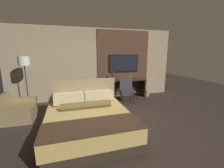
# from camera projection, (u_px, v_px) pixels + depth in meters

# --- Properties ---
(ground_plane) EXTENTS (16.00, 16.00, 0.00)m
(ground_plane) POSITION_uv_depth(u_px,v_px,m) (104.00, 128.00, 3.78)
(ground_plane) COLOR #332823
(wall_back_tv_panel) EXTENTS (7.20, 0.09, 2.80)m
(wall_back_tv_panel) POSITION_uv_depth(u_px,v_px,m) (93.00, 64.00, 5.97)
(wall_back_tv_panel) COLOR tan
(wall_back_tv_panel) RESTS_ON ground_plane
(bed) EXTENTS (1.88, 2.12, 1.12)m
(bed) POSITION_uv_depth(u_px,v_px,m) (88.00, 119.00, 3.53)
(bed) COLOR #33281E
(bed) RESTS_ON ground_plane
(desk) EXTENTS (1.73, 0.47, 0.76)m
(desk) POSITION_uv_depth(u_px,v_px,m) (125.00, 85.00, 6.27)
(desk) COLOR #2D2319
(desk) RESTS_ON ground_plane
(tv) EXTENTS (1.28, 0.04, 0.72)m
(tv) POSITION_uv_depth(u_px,v_px,m) (124.00, 63.00, 6.26)
(tv) COLOR black
(desk_chair) EXTENTS (0.60, 0.59, 0.90)m
(desk_chair) POSITION_uv_depth(u_px,v_px,m) (127.00, 88.00, 5.69)
(desk_chair) COLOR #38333D
(desk_chair) RESTS_ON ground_plane
(armchair_by_window) EXTENTS (0.83, 0.84, 0.79)m
(armchair_by_window) POSITION_uv_depth(u_px,v_px,m) (18.00, 111.00, 4.17)
(armchair_by_window) COLOR olive
(armchair_by_window) RESTS_ON ground_plane
(floor_lamp) EXTENTS (0.34, 0.34, 1.74)m
(floor_lamp) POSITION_uv_depth(u_px,v_px,m) (24.00, 65.00, 4.69)
(floor_lamp) COLOR #282623
(floor_lamp) RESTS_ON ground_plane
(vase_tall) EXTENTS (0.11, 0.11, 0.35)m
(vase_tall) POSITION_uv_depth(u_px,v_px,m) (113.00, 76.00, 5.95)
(vase_tall) COLOR #333338
(vase_tall) RESTS_ON desk
(vase_short) EXTENTS (0.07, 0.07, 0.32)m
(vase_short) POSITION_uv_depth(u_px,v_px,m) (130.00, 76.00, 6.19)
(vase_short) COLOR #846647
(vase_short) RESTS_ON desk
(book) EXTENTS (0.25, 0.20, 0.03)m
(book) POSITION_uv_depth(u_px,v_px,m) (121.00, 80.00, 6.11)
(book) COLOR maroon
(book) RESTS_ON desk
(waste_bin) EXTENTS (0.22, 0.22, 0.28)m
(waste_bin) POSITION_uv_depth(u_px,v_px,m) (147.00, 93.00, 6.51)
(waste_bin) COLOR gray
(waste_bin) RESTS_ON ground_plane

